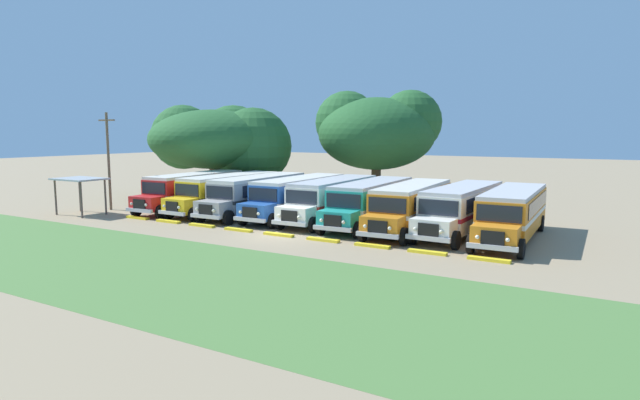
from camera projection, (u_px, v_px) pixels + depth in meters
name	position (u px, v px, depth m)	size (l,w,h in m)	color
ground_plane	(280.00, 235.00, 31.27)	(220.00, 220.00, 0.00)	#937F60
foreground_grass_strip	(160.00, 270.00, 23.36)	(80.00, 10.71, 0.01)	#4C7538
parked_bus_slot_0	(194.00, 189.00, 42.02)	(3.19, 10.91, 2.82)	red
parked_bus_slot_1	(228.00, 191.00, 40.64)	(2.79, 10.85, 2.82)	yellow
parked_bus_slot_2	(257.00, 193.00, 39.30)	(2.95, 10.87, 2.82)	#9E9993
parked_bus_slot_3	(298.00, 195.00, 38.02)	(2.84, 10.86, 2.82)	#23519E
parked_bus_slot_4	(333.00, 197.00, 36.69)	(3.01, 10.88, 2.82)	silver
parked_bus_slot_5	(371.00, 200.00, 34.99)	(3.14, 10.90, 2.82)	teal
parked_bus_slot_6	(411.00, 204.00, 33.09)	(3.15, 10.90, 2.82)	orange
parked_bus_slot_7	(462.00, 207.00, 32.01)	(2.89, 10.86, 2.82)	silver
parked_bus_slot_8	(513.00, 212.00, 30.07)	(2.97, 10.88, 2.82)	orange
curb_wheelstop_0	(138.00, 218.00, 37.28)	(2.00, 0.36, 0.15)	yellow
curb_wheelstop_1	(168.00, 221.00, 35.75)	(2.00, 0.36, 0.15)	yellow
curb_wheelstop_2	(202.00, 225.00, 34.22)	(2.00, 0.36, 0.15)	yellow
curb_wheelstop_3	(238.00, 230.00, 32.69)	(2.00, 0.36, 0.15)	yellow
curb_wheelstop_4	(279.00, 235.00, 31.15)	(2.00, 0.36, 0.15)	yellow
curb_wheelstop_5	(323.00, 240.00, 29.62)	(2.00, 0.36, 0.15)	yellow
curb_wheelstop_6	(372.00, 246.00, 28.09)	(2.00, 0.36, 0.15)	yellow
curb_wheelstop_7	(427.00, 252.00, 26.56)	(2.00, 0.36, 0.15)	yellow
curb_wheelstop_8	(489.00, 260.00, 25.03)	(2.00, 0.36, 0.15)	yellow
broad_shade_tree	(378.00, 130.00, 48.93)	(11.25, 11.63, 9.89)	brown
secondary_tree	(222.00, 141.00, 50.18)	(13.11, 12.73, 8.72)	brown
utility_pole	(108.00, 158.00, 41.16)	(1.80, 0.20, 7.59)	brown
waiting_shelter	(80.00, 182.00, 38.89)	(3.60, 2.60, 2.72)	brown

